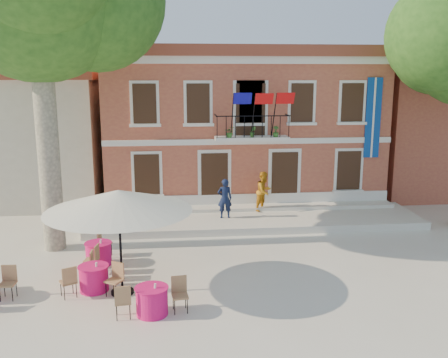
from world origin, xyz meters
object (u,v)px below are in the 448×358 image
Objects in this scene: cafe_table_0 at (94,277)px; patio_umbrella at (118,201)px; cafe_table_1 at (152,300)px; pedestrian_orange at (264,191)px; cafe_table_3 at (99,253)px; pedestrian_navy at (225,198)px.

patio_umbrella is at bearing -17.39° from cafe_table_0.
cafe_table_1 is (0.91, -1.41, -2.36)m from patio_umbrella.
pedestrian_orange is 9.52m from cafe_table_0.
patio_umbrella is at bearing -66.82° from cafe_table_3.
pedestrian_navy is at bearing 53.86° from cafe_table_0.
pedestrian_orange reaches higher than cafe_table_3.
cafe_table_3 is at bearing 94.33° from cafe_table_0.
patio_umbrella reaches higher than cafe_table_1.
pedestrian_orange is 0.90× the size of cafe_table_1.
patio_umbrella is 9.30m from pedestrian_orange.
cafe_table_1 is at bearing -43.64° from cafe_table_0.
pedestrian_navy is at bearing 164.36° from pedestrian_orange.
cafe_table_0 is 0.96× the size of cafe_table_1.
cafe_table_3 is (-1.00, 2.33, -2.36)m from patio_umbrella.
cafe_table_3 is (-0.16, 2.07, -0.01)m from cafe_table_0.
pedestrian_orange is at bearing 48.18° from cafe_table_0.
pedestrian_orange is (1.84, 0.92, 0.04)m from pedestrian_navy.
patio_umbrella is at bearing 122.96° from cafe_table_1.
pedestrian_navy reaches higher than cafe_table_3.
cafe_table_3 is at bearing 41.21° from pedestrian_navy.
cafe_table_0 and cafe_table_3 have the same top height.
cafe_table_0 is at bearing 53.76° from pedestrian_navy.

